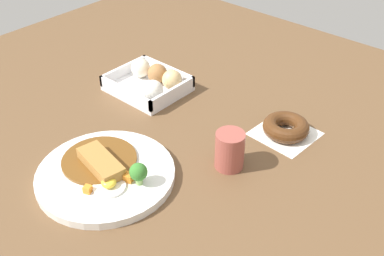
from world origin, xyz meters
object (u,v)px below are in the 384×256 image
object	(u,v)px
donut_box	(152,82)
coffee_mug	(230,150)
curry_plate	(106,173)
chocolate_ring_donut	(286,128)

from	to	relation	value
donut_box	coffee_mug	world-z (taller)	coffee_mug
curry_plate	coffee_mug	bearing A→B (deg)	-130.13
curry_plate	chocolate_ring_donut	size ratio (longest dim) A/B	2.04
chocolate_ring_donut	coffee_mug	size ratio (longest dim) A/B	1.66
donut_box	chocolate_ring_donut	world-z (taller)	donut_box
curry_plate	coffee_mug	xyz separation A→B (m)	(-0.17, -0.20, 0.03)
donut_box	coffee_mug	distance (m)	0.37
curry_plate	coffee_mug	world-z (taller)	coffee_mug
coffee_mug	curry_plate	bearing A→B (deg)	49.87
donut_box	chocolate_ring_donut	xyz separation A→B (m)	(-0.38, -0.07, -0.01)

